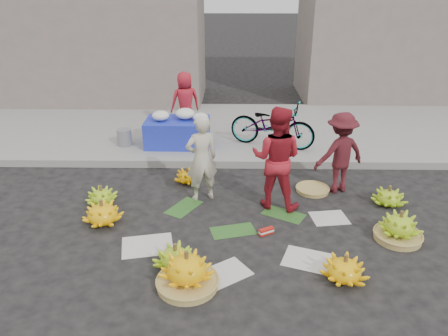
{
  "coord_description": "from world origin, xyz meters",
  "views": [
    {
      "loc": [
        -0.14,
        -5.72,
        3.47
      ],
      "look_at": [
        -0.25,
        0.52,
        0.7
      ],
      "focal_mm": 35.0,
      "sensor_mm": 36.0,
      "label": 1
    }
  ],
  "objects_px": {
    "bicycle": "(272,125)",
    "vendor_cream": "(202,159)",
    "flower_table": "(178,130)",
    "banana_bunch_4": "(399,227)",
    "banana_bunch_0": "(102,213)"
  },
  "relations": [
    {
      "from": "vendor_cream",
      "to": "bicycle",
      "type": "bearing_deg",
      "value": -142.61
    },
    {
      "from": "banana_bunch_4",
      "to": "flower_table",
      "type": "distance_m",
      "value": 4.92
    },
    {
      "from": "banana_bunch_4",
      "to": "bicycle",
      "type": "xyz_separation_m",
      "value": [
        -1.53,
        3.39,
        0.4
      ]
    },
    {
      "from": "banana_bunch_4",
      "to": "flower_table",
      "type": "relative_size",
      "value": 0.52
    },
    {
      "from": "banana_bunch_4",
      "to": "banana_bunch_0",
      "type": "bearing_deg",
      "value": 175.08
    },
    {
      "from": "banana_bunch_4",
      "to": "vendor_cream",
      "type": "relative_size",
      "value": 0.49
    },
    {
      "from": "banana_bunch_0",
      "to": "flower_table",
      "type": "distance_m",
      "value": 3.17
    },
    {
      "from": "banana_bunch_4",
      "to": "flower_table",
      "type": "bearing_deg",
      "value": 135.74
    },
    {
      "from": "banana_bunch_4",
      "to": "bicycle",
      "type": "distance_m",
      "value": 3.74
    },
    {
      "from": "vendor_cream",
      "to": "flower_table",
      "type": "height_order",
      "value": "vendor_cream"
    },
    {
      "from": "banana_bunch_0",
      "to": "bicycle",
      "type": "xyz_separation_m",
      "value": [
        2.8,
        3.01,
        0.42
      ]
    },
    {
      "from": "bicycle",
      "to": "vendor_cream",
      "type": "bearing_deg",
      "value": 168.34
    },
    {
      "from": "banana_bunch_4",
      "to": "vendor_cream",
      "type": "height_order",
      "value": "vendor_cream"
    },
    {
      "from": "banana_bunch_4",
      "to": "flower_table",
      "type": "xyz_separation_m",
      "value": [
        -3.52,
        3.43,
        0.25
      ]
    },
    {
      "from": "vendor_cream",
      "to": "flower_table",
      "type": "xyz_separation_m",
      "value": [
        -0.65,
        2.23,
        -0.29
      ]
    }
  ]
}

